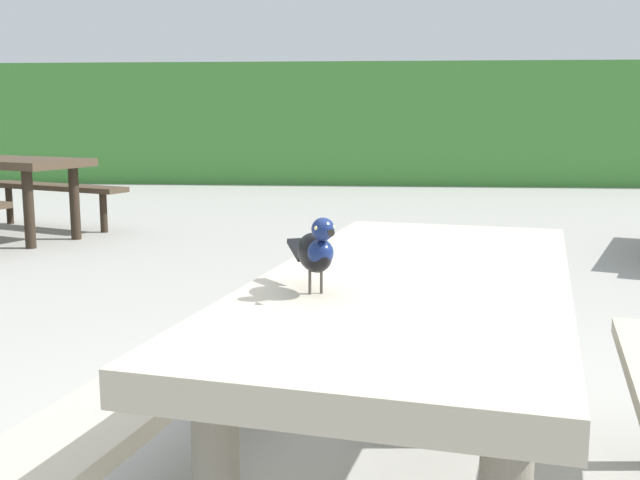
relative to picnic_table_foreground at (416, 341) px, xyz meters
name	(u,v)px	position (x,y,z in m)	size (l,w,h in m)	color
hedge_wall	(392,124)	(0.03, 10.84, 0.41)	(28.00, 1.31, 1.93)	#428438
picnic_table_foreground	(416,341)	(0.00, 0.00, 0.00)	(1.98, 2.01, 0.74)	#B2A893
bird_grackle	(316,250)	(-0.24, -0.25, 0.29)	(0.15, 0.27, 0.18)	black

